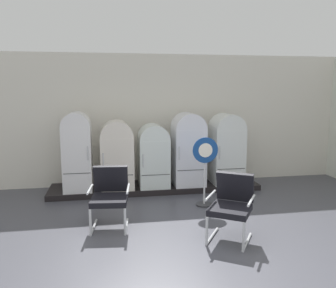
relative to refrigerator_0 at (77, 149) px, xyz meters
name	(u,v)px	position (x,y,z in m)	size (l,w,h in m)	color
ground	(186,254)	(1.65, -2.91, -1.02)	(12.00, 10.00, 0.05)	#43434C
back_wall	(151,119)	(1.65, 0.75, 0.53)	(11.76, 0.12, 3.01)	silver
display_plinth	(156,187)	(1.65, 0.12, -0.94)	(4.59, 0.95, 0.12)	black
refrigerator_0	(77,149)	(0.00, 0.00, 0.00)	(0.58, 0.66, 1.64)	white
refrigerator_1	(117,153)	(0.82, -0.01, -0.11)	(0.69, 0.65, 1.46)	silver
refrigerator_2	(153,154)	(1.60, 0.02, -0.16)	(0.64, 0.71, 1.36)	silver
refrigerator_3	(188,147)	(2.38, 0.03, -0.03)	(0.68, 0.72, 1.59)	white
refrigerator_4	(227,146)	(3.26, 0.03, -0.05)	(0.68, 0.72, 1.56)	silver
armchair_left	(110,194)	(0.64, -1.78, -0.44)	(0.69, 0.74, 0.98)	silver
armchair_right	(232,203)	(2.43, -2.56, -0.44)	(0.85, 0.88, 0.98)	silver
sign_stand	(205,172)	(2.44, -1.09, -0.33)	(0.49, 0.32, 1.33)	#2D2D30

